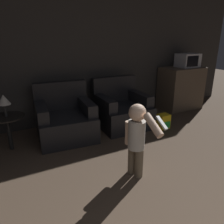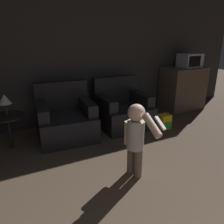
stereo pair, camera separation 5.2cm
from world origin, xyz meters
name	(u,v)px [view 2 (the right image)]	position (x,y,z in m)	size (l,w,h in m)	color
wall_back	(63,55)	(0.00, 4.50, 1.30)	(8.40, 0.05, 2.60)	#33302D
armchair_left	(66,119)	(-0.20, 3.86, 0.30)	(0.97, 0.97, 0.89)	black
armchair_right	(122,110)	(0.88, 3.86, 0.30)	(0.92, 0.91, 0.89)	black
person_toddler	(136,135)	(0.24, 2.38, 0.54)	(0.20, 0.61, 0.91)	brown
toy_backpack	(164,122)	(1.49, 3.35, 0.13)	(0.20, 0.19, 0.27)	yellow
kitchen_counter	(182,88)	(2.63, 4.13, 0.47)	(0.93, 0.59, 0.95)	brown
microwave	(190,61)	(2.76, 4.13, 1.10)	(0.47, 0.37, 0.30)	#B7B7BC
side_table	(8,121)	(-1.06, 3.80, 0.44)	(0.49, 0.49, 0.53)	black
lamp	(5,100)	(-1.06, 3.80, 0.77)	(0.18, 0.18, 0.32)	#262626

